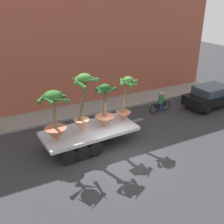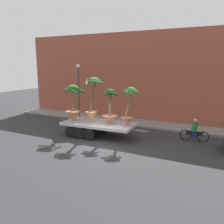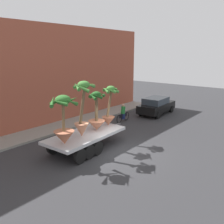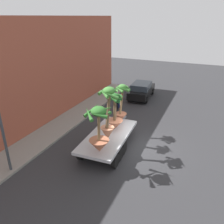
{
  "view_description": "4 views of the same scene",
  "coord_description": "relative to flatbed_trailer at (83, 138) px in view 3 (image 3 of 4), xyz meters",
  "views": [
    {
      "loc": [
        -5.81,
        -10.12,
        7.57
      ],
      "look_at": [
        0.68,
        2.3,
        1.32
      ],
      "focal_mm": 42.57,
      "sensor_mm": 36.0,
      "label": 1
    },
    {
      "loc": [
        6.87,
        -12.23,
        4.95
      ],
      "look_at": [
        -0.23,
        1.88,
        1.74
      ],
      "focal_mm": 37.66,
      "sensor_mm": 36.0,
      "label": 2
    },
    {
      "loc": [
        -10.54,
        -8.31,
        5.67
      ],
      "look_at": [
        1.72,
        1.83,
        1.7
      ],
      "focal_mm": 38.94,
      "sensor_mm": 36.0,
      "label": 3
    },
    {
      "loc": [
        -12.05,
        -3.64,
        7.69
      ],
      "look_at": [
        1.68,
        2.5,
        1.24
      ],
      "focal_mm": 36.0,
      "sensor_mm": 36.0,
      "label": 4
    }
  ],
  "objects": [
    {
      "name": "parked_car",
      "position": [
        10.31,
        1.0,
        0.08
      ],
      "size": [
        4.47,
        2.11,
        1.58
      ],
      "color": "black",
      "rests_on": "ground"
    },
    {
      "name": "building_facade",
      "position": [
        1.33,
        6.3,
        3.12
      ],
      "size": [
        24.0,
        1.2,
        7.73
      ],
      "primitive_type": "cube",
      "color": "#9E4C38",
      "rests_on": "ground"
    },
    {
      "name": "sidewalk",
      "position": [
        1.33,
        4.6,
        -0.67
      ],
      "size": [
        24.0,
        2.2,
        0.15
      ],
      "primitive_type": "cube",
      "color": "gray",
      "rests_on": "ground"
    },
    {
      "name": "cyclist",
      "position": [
        6.38,
        1.89,
        -0.08
      ],
      "size": [
        1.84,
        0.37,
        1.54
      ],
      "color": "black",
      "rests_on": "ground"
    },
    {
      "name": "flatbed_trailer",
      "position": [
        0.0,
        0.0,
        0.0
      ],
      "size": [
        6.09,
        2.52,
        0.98
      ],
      "color": "#B7BABF",
      "rests_on": "ground"
    },
    {
      "name": "potted_palm_middle",
      "position": [
        -1.61,
        -0.32,
        1.35
      ],
      "size": [
        1.5,
        1.53,
        2.59
      ],
      "color": "#B26647",
      "rests_on": "flatbed_trailer"
    },
    {
      "name": "potted_palm_front",
      "position": [
        1.17,
        -0.02,
        1.11
      ],
      "size": [
        1.18,
        1.18,
        2.39
      ],
      "color": "#C17251",
      "rests_on": "flatbed_trailer"
    },
    {
      "name": "ground_plane",
      "position": [
        1.33,
        -1.5,
        -0.75
      ],
      "size": [
        60.0,
        60.0,
        0.0
      ],
      "primitive_type": "plane",
      "color": "#2D2D30"
    },
    {
      "name": "potted_palm_extra",
      "position": [
        -0.13,
        -0.17,
        1.7
      ],
      "size": [
        1.39,
        1.31,
        3.14
      ],
      "color": "tan",
      "rests_on": "flatbed_trailer"
    },
    {
      "name": "potted_palm_rear",
      "position": [
        2.46,
        0.06,
        1.4
      ],
      "size": [
        1.23,
        1.09,
        2.57
      ],
      "color": "#B26647",
      "rests_on": "flatbed_trailer"
    }
  ]
}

